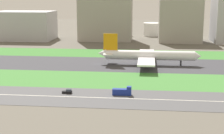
% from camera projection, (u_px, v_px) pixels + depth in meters
% --- Properties ---
extents(ground_plane, '(800.00, 800.00, 0.00)m').
position_uv_depth(ground_plane, '(97.00, 64.00, 219.67)').
color(ground_plane, '#5B564C').
extents(runway, '(280.00, 46.00, 0.10)m').
position_uv_depth(runway, '(97.00, 64.00, 219.66)').
color(runway, '#38383D').
rests_on(runway, ground_plane).
extents(grass_median_north, '(280.00, 36.00, 0.10)m').
position_uv_depth(grass_median_north, '(105.00, 53.00, 259.52)').
color(grass_median_north, '#3D7A33').
rests_on(grass_median_north, ground_plane).
extents(grass_median_south, '(280.00, 36.00, 0.10)m').
position_uv_depth(grass_median_south, '(86.00, 79.00, 179.79)').
color(grass_median_south, '#427F38').
rests_on(grass_median_south, ground_plane).
extents(highway, '(280.00, 28.00, 0.10)m').
position_uv_depth(highway, '(73.00, 97.00, 148.67)').
color(highway, '#4C4C4F').
rests_on(highway, ground_plane).
extents(highway_centerline, '(266.00, 0.50, 0.01)m').
position_uv_depth(highway_centerline, '(73.00, 97.00, 148.66)').
color(highway_centerline, silver).
rests_on(highway_centerline, highway).
extents(airliner, '(65.00, 56.00, 19.70)m').
position_uv_depth(airliner, '(147.00, 55.00, 215.05)').
color(airliner, white).
rests_on(airliner, runway).
extents(car_1, '(4.40, 1.80, 2.00)m').
position_uv_depth(car_1, '(67.00, 92.00, 153.71)').
color(car_1, black).
rests_on(car_1, highway).
extents(truck_0, '(8.40, 2.50, 4.00)m').
position_uv_depth(truck_0, '(122.00, 92.00, 150.96)').
color(truck_0, navy).
rests_on(truck_0, highway).
extents(terminal_building, '(56.63, 38.90, 27.86)m').
position_uv_depth(terminal_building, '(25.00, 25.00, 336.95)').
color(terminal_building, '#B2B2B7').
rests_on(terminal_building, ground_plane).
extents(hangar_building, '(50.86, 25.03, 54.96)m').
position_uv_depth(hangar_building, '(105.00, 12.00, 325.71)').
color(hangar_building, '#9E998E').
rests_on(hangar_building, ground_plane).
extents(office_tower, '(39.20, 32.31, 39.46)m').
position_uv_depth(office_tower, '(180.00, 21.00, 319.98)').
color(office_tower, '#9E998E').
rests_on(office_tower, ground_plane).
extents(fuel_tank_west, '(24.30, 24.30, 16.12)m').
position_uv_depth(fuel_tank_west, '(118.00, 28.00, 372.64)').
color(fuel_tank_west, silver).
rests_on(fuel_tank_west, ground_plane).
extents(fuel_tank_centre, '(19.23, 19.23, 13.99)m').
position_uv_depth(fuel_tank_centre, '(152.00, 29.00, 369.03)').
color(fuel_tank_centre, silver).
rests_on(fuel_tank_centre, ground_plane).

